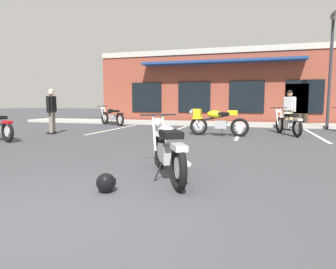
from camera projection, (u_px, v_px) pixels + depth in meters
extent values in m
plane|color=#3D3D42|center=(171.00, 153.00, 6.97)|extent=(80.00, 80.00, 0.00)
cube|color=#A8A59E|center=(217.00, 124.00, 15.27)|extent=(22.00, 1.80, 0.14)
cube|color=brown|center=(225.00, 88.00, 19.05)|extent=(14.15, 6.12, 4.09)
cube|color=#B2AD9E|center=(221.00, 50.00, 15.90)|extent=(14.15, 0.06, 0.30)
cube|color=black|center=(147.00, 97.00, 17.35)|extent=(1.81, 0.06, 1.70)
cube|color=black|center=(194.00, 97.00, 16.56)|extent=(1.81, 0.06, 1.70)
cube|color=black|center=(247.00, 97.00, 15.77)|extent=(1.81, 0.06, 1.70)
cube|color=black|center=(304.00, 97.00, 14.97)|extent=(1.81, 0.06, 1.70)
cube|color=#33281E|center=(296.00, 105.00, 15.12)|extent=(1.10, 0.06, 2.10)
cube|color=navy|center=(219.00, 62.00, 15.57)|extent=(8.49, 0.90, 0.12)
cube|color=silver|center=(115.00, 129.00, 12.96)|extent=(0.12, 4.80, 0.01)
cube|color=silver|center=(173.00, 131.00, 12.22)|extent=(0.12, 4.80, 0.01)
cube|color=silver|center=(240.00, 133.00, 11.47)|extent=(0.12, 4.80, 0.01)
cube|color=silver|center=(315.00, 135.00, 10.73)|extent=(0.12, 4.80, 0.01)
torus|color=black|center=(179.00, 168.00, 3.96)|extent=(0.39, 0.61, 0.64)
cylinder|color=#B7B7BC|center=(179.00, 168.00, 3.96)|extent=(0.19, 0.28, 0.29)
torus|color=black|center=(160.00, 150.00, 5.37)|extent=(0.39, 0.61, 0.64)
cylinder|color=#B7B7BC|center=(160.00, 150.00, 5.37)|extent=(0.19, 0.28, 0.29)
cylinder|color=silver|center=(154.00, 132.00, 5.41)|extent=(0.19, 0.31, 0.66)
cylinder|color=silver|center=(164.00, 132.00, 5.44)|extent=(0.19, 0.31, 0.66)
cylinder|color=black|center=(158.00, 115.00, 5.47)|extent=(0.60, 0.34, 0.03)
sphere|color=silver|center=(158.00, 122.00, 5.56)|extent=(0.23, 0.23, 0.17)
cube|color=silver|center=(160.00, 134.00, 5.37)|extent=(0.29, 0.38, 0.06)
cube|color=#9E9EA3|center=(169.00, 154.00, 4.58)|extent=(0.40, 0.47, 0.28)
cylinder|color=silver|center=(184.00, 160.00, 4.25)|extent=(0.32, 0.52, 0.07)
cylinder|color=black|center=(166.00, 137.00, 4.75)|extent=(0.49, 0.86, 0.26)
ellipsoid|color=silver|center=(166.00, 132.00, 4.76)|extent=(0.45, 0.55, 0.22)
cube|color=black|center=(171.00, 134.00, 4.41)|extent=(0.49, 0.59, 0.10)
cube|color=silver|center=(179.00, 147.00, 3.91)|extent=(0.31, 0.39, 0.08)
cylinder|color=black|center=(158.00, 172.00, 4.50)|extent=(0.13, 0.08, 0.29)
torus|color=black|center=(120.00, 119.00, 14.68)|extent=(0.60, 0.42, 0.64)
cylinder|color=#B7B7BC|center=(120.00, 119.00, 14.68)|extent=(0.28, 0.20, 0.29)
torus|color=black|center=(105.00, 118.00, 15.73)|extent=(0.60, 0.42, 0.64)
cylinder|color=#B7B7BC|center=(105.00, 118.00, 15.73)|extent=(0.28, 0.20, 0.29)
cylinder|color=silver|center=(102.00, 112.00, 15.71)|extent=(0.30, 0.21, 0.66)
cylinder|color=silver|center=(105.00, 112.00, 15.83)|extent=(0.30, 0.21, 0.66)
cylinder|color=black|center=(103.00, 106.00, 15.79)|extent=(0.37, 0.58, 0.03)
sphere|color=silver|center=(102.00, 109.00, 15.87)|extent=(0.23, 0.23, 0.17)
cube|color=black|center=(104.00, 113.00, 15.73)|extent=(0.38, 0.31, 0.06)
cube|color=#9E9EA3|center=(113.00, 117.00, 15.14)|extent=(0.47, 0.41, 0.28)
cylinder|color=silver|center=(119.00, 118.00, 14.97)|extent=(0.51, 0.34, 0.07)
cylinder|color=black|center=(111.00, 112.00, 15.26)|extent=(0.84, 0.54, 0.26)
ellipsoid|color=black|center=(111.00, 111.00, 15.26)|extent=(0.55, 0.47, 0.22)
cube|color=black|center=(114.00, 111.00, 15.00)|extent=(0.59, 0.51, 0.10)
cube|color=black|center=(120.00, 114.00, 14.63)|extent=(0.39, 0.32, 0.08)
cylinder|color=black|center=(111.00, 123.00, 14.99)|extent=(0.09, 0.13, 0.29)
torus|color=black|center=(7.00, 132.00, 8.72)|extent=(0.63, 0.32, 0.64)
cylinder|color=#B7B7BC|center=(7.00, 132.00, 8.72)|extent=(0.29, 0.16, 0.29)
cylinder|color=silver|center=(8.00, 129.00, 8.99)|extent=(0.54, 0.26, 0.07)
cube|color=#B70F14|center=(7.00, 122.00, 8.68)|extent=(0.39, 0.28, 0.08)
torus|color=black|center=(297.00, 128.00, 9.96)|extent=(0.29, 0.64, 0.64)
cylinder|color=#B7B7BC|center=(297.00, 128.00, 9.96)|extent=(0.15, 0.29, 0.29)
torus|color=black|center=(280.00, 125.00, 11.39)|extent=(0.29, 0.64, 0.64)
cylinder|color=#B7B7BC|center=(280.00, 125.00, 11.39)|extent=(0.15, 0.29, 0.29)
cylinder|color=silver|center=(277.00, 116.00, 11.45)|extent=(0.14, 0.32, 0.66)
cylinder|color=silver|center=(281.00, 116.00, 11.46)|extent=(0.14, 0.32, 0.66)
cylinder|color=black|center=(279.00, 108.00, 11.50)|extent=(0.64, 0.24, 0.03)
sphere|color=silver|center=(278.00, 111.00, 11.59)|extent=(0.21, 0.21, 0.17)
cube|color=beige|center=(280.00, 117.00, 11.40)|extent=(0.25, 0.39, 0.06)
cube|color=#9E9EA3|center=(289.00, 124.00, 10.59)|extent=(0.35, 0.45, 0.28)
cylinder|color=silver|center=(298.00, 126.00, 10.23)|extent=(0.24, 0.54, 0.07)
cylinder|color=black|center=(287.00, 117.00, 10.76)|extent=(0.35, 0.91, 0.26)
ellipsoid|color=beige|center=(287.00, 115.00, 10.77)|extent=(0.40, 0.54, 0.22)
cube|color=black|center=(291.00, 115.00, 10.41)|extent=(0.43, 0.58, 0.10)
cube|color=beige|center=(298.00, 120.00, 9.91)|extent=(0.26, 0.39, 0.08)
cylinder|color=black|center=(285.00, 132.00, 10.54)|extent=(0.14, 0.06, 0.29)
torus|color=black|center=(240.00, 127.00, 10.16)|extent=(0.64, 0.14, 0.64)
cylinder|color=#B7B7BC|center=(240.00, 127.00, 10.16)|extent=(0.29, 0.08, 0.29)
torus|color=black|center=(199.00, 126.00, 10.65)|extent=(0.64, 0.14, 0.64)
cylinder|color=#B7B7BC|center=(199.00, 126.00, 10.65)|extent=(0.29, 0.08, 0.29)
cylinder|color=silver|center=(195.00, 117.00, 10.56)|extent=(0.33, 0.06, 0.66)
cylinder|color=silver|center=(197.00, 117.00, 10.73)|extent=(0.33, 0.06, 0.66)
cylinder|color=black|center=(194.00, 108.00, 10.64)|extent=(0.07, 0.66, 0.03)
sphere|color=silver|center=(192.00, 112.00, 10.68)|extent=(0.18, 0.18, 0.17)
cube|color=yellow|center=(198.00, 118.00, 10.63)|extent=(0.37, 0.16, 0.06)
cube|color=#9E9EA3|center=(221.00, 125.00, 10.37)|extent=(0.41, 0.26, 0.28)
cylinder|color=silver|center=(232.00, 126.00, 10.38)|extent=(0.55, 0.10, 0.07)
cylinder|color=black|center=(215.00, 118.00, 10.41)|extent=(0.94, 0.12, 0.26)
ellipsoid|color=yellow|center=(214.00, 114.00, 10.41)|extent=(0.54, 0.33, 0.26)
cube|color=yellow|center=(197.00, 114.00, 10.61)|extent=(0.26, 0.29, 0.36)
cube|color=black|center=(224.00, 114.00, 10.29)|extent=(0.41, 0.26, 0.10)
cube|color=yellow|center=(233.00, 113.00, 10.19)|extent=(0.33, 0.22, 0.16)
cylinder|color=black|center=(222.00, 133.00, 10.20)|extent=(0.03, 0.14, 0.29)
cube|color=black|center=(50.00, 133.00, 10.95)|extent=(0.26, 0.15, 0.08)
cube|color=black|center=(53.00, 133.00, 11.15)|extent=(0.26, 0.15, 0.08)
cylinder|color=slate|center=(51.00, 122.00, 10.90)|extent=(0.18, 0.18, 0.80)
cylinder|color=slate|center=(53.00, 121.00, 11.10)|extent=(0.18, 0.18, 0.80)
cube|color=black|center=(51.00, 104.00, 10.93)|extent=(0.30, 0.42, 0.56)
cylinder|color=black|center=(48.00, 105.00, 10.69)|extent=(0.12, 0.12, 0.58)
cylinder|color=black|center=(54.00, 105.00, 11.18)|extent=(0.12, 0.12, 0.58)
sphere|color=beige|center=(51.00, 93.00, 10.89)|extent=(0.27, 0.27, 0.22)
sphere|color=gray|center=(51.00, 91.00, 10.88)|extent=(0.25, 0.25, 0.21)
cube|color=black|center=(287.00, 129.00, 12.54)|extent=(0.23, 0.25, 0.08)
cube|color=black|center=(291.00, 130.00, 12.37)|extent=(0.23, 0.25, 0.08)
cylinder|color=tan|center=(287.00, 119.00, 12.47)|extent=(0.21, 0.21, 0.80)
cylinder|color=tan|center=(291.00, 119.00, 12.30)|extent=(0.21, 0.21, 0.80)
cube|color=silver|center=(289.00, 103.00, 12.31)|extent=(0.43, 0.42, 0.56)
cylinder|color=silver|center=(284.00, 104.00, 12.53)|extent=(0.14, 0.14, 0.58)
cylinder|color=silver|center=(295.00, 105.00, 12.11)|extent=(0.14, 0.14, 0.58)
sphere|color=#A07556|center=(290.00, 94.00, 12.27)|extent=(0.31, 0.31, 0.22)
sphere|color=black|center=(290.00, 93.00, 12.26)|extent=(0.30, 0.30, 0.21)
sphere|color=black|center=(106.00, 183.00, 3.93)|extent=(0.26, 0.26, 0.26)
cube|color=black|center=(110.00, 181.00, 4.03)|extent=(0.18, 0.03, 0.09)
cylinder|color=#2D2D33|center=(330.00, 74.00, 12.60)|extent=(0.12, 0.12, 4.75)
cube|color=#2D2D33|center=(336.00, 15.00, 12.01)|extent=(0.24, 0.70, 0.18)
cube|color=silver|center=(336.00, 17.00, 12.02)|extent=(0.18, 0.56, 0.02)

